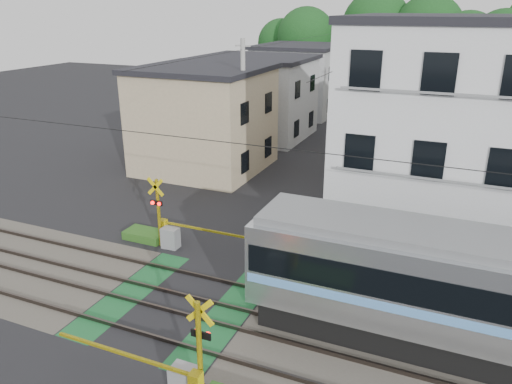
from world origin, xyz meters
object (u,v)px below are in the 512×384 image
at_px(apartment_block, 470,134).
at_px(crossing_signal_far, 169,231).
at_px(pedestrian, 381,108).
at_px(crossing_signal_near, 186,376).

bearing_deg(apartment_block, crossing_signal_far, -152.22).
bearing_deg(crossing_signal_far, apartment_block, 27.78).
bearing_deg(pedestrian, apartment_block, 110.05).
relative_size(crossing_signal_near, crossing_signal_far, 1.00).
distance_m(apartment_block, pedestrian, 25.52).
relative_size(crossing_signal_near, pedestrian, 2.54).
distance_m(crossing_signal_near, pedestrian, 37.26).
height_order(crossing_signal_near, apartment_block, apartment_block).
xyz_separation_m(crossing_signal_near, crossing_signal_far, (-5.17, 7.31, 0.00)).
distance_m(crossing_signal_far, apartment_block, 13.14).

